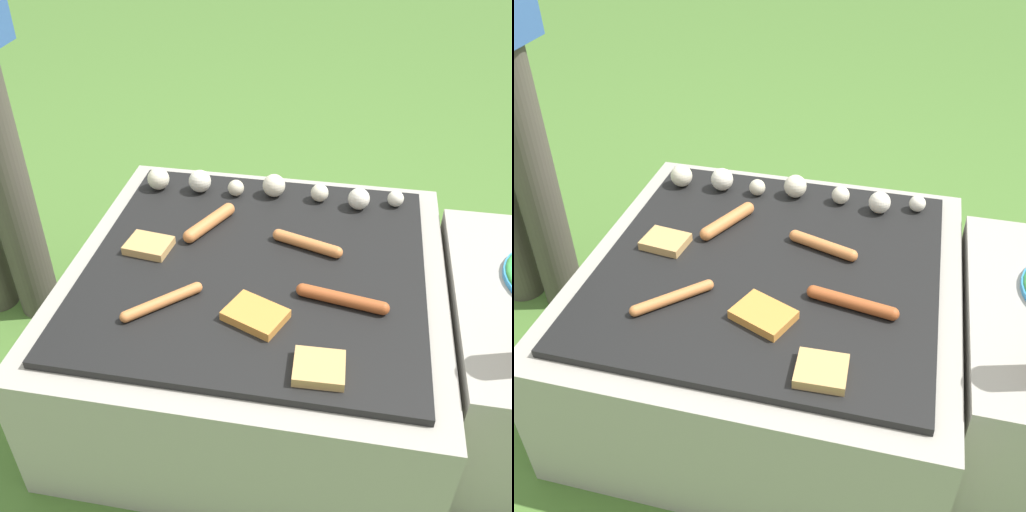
% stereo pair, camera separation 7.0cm
% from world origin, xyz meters
% --- Properties ---
extents(ground_plane, '(14.00, 14.00, 0.00)m').
position_xyz_m(ground_plane, '(0.00, 0.00, 0.00)').
color(ground_plane, '#47702D').
extents(grill, '(0.85, 0.85, 0.36)m').
position_xyz_m(grill, '(0.00, 0.00, 0.18)').
color(grill, '#9E998E').
rests_on(grill, ground_plane).
extents(sausage_front_center, '(0.14, 0.14, 0.02)m').
position_xyz_m(sausage_front_center, '(-0.16, -0.18, 0.37)').
color(sausage_front_center, '#C6753D').
rests_on(sausage_front_center, grill).
extents(sausage_mid_right, '(0.19, 0.06, 0.03)m').
position_xyz_m(sausage_mid_right, '(0.20, -0.11, 0.38)').
color(sausage_mid_right, '#A34C23').
rests_on(sausage_mid_right, grill).
extents(sausage_back_right, '(0.17, 0.07, 0.03)m').
position_xyz_m(sausage_back_right, '(0.11, 0.08, 0.38)').
color(sausage_back_right, '#C6753D').
rests_on(sausage_back_right, grill).
extents(sausage_front_right, '(0.10, 0.16, 0.03)m').
position_xyz_m(sausage_front_right, '(-0.14, 0.12, 0.38)').
color(sausage_front_right, '#C6753D').
rests_on(sausage_front_right, grill).
extents(bread_slice_left, '(0.14, 0.12, 0.02)m').
position_xyz_m(bread_slice_left, '(0.03, -0.18, 0.37)').
color(bread_slice_left, '#D18438').
rests_on(bread_slice_left, grill).
extents(bread_slice_center, '(0.10, 0.09, 0.02)m').
position_xyz_m(bread_slice_center, '(0.17, -0.30, 0.37)').
color(bread_slice_center, tan).
rests_on(bread_slice_center, grill).
extents(bread_slice_right, '(0.11, 0.09, 0.02)m').
position_xyz_m(bread_slice_right, '(-0.26, 0.01, 0.37)').
color(bread_slice_right, tan).
rests_on(bread_slice_right, grill).
extents(mushroom_row, '(0.68, 0.08, 0.06)m').
position_xyz_m(mushroom_row, '(-0.04, 0.29, 0.39)').
color(mushroom_row, beige).
rests_on(mushroom_row, grill).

